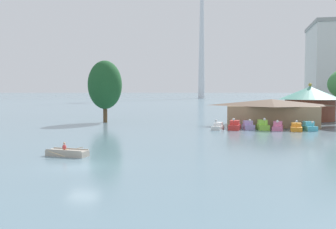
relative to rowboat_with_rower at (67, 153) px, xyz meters
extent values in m
plane|color=slate|center=(3.33, -3.84, -0.29)|extent=(2000.00, 2000.00, 0.00)
cube|color=#ADA393|center=(0.01, 0.00, -0.03)|extent=(3.99, 1.74, 0.53)
cube|color=#ADA393|center=(0.08, 0.58, 0.29)|extent=(3.65, 0.56, 0.10)
cube|color=#ADA393|center=(-0.06, -0.58, 0.29)|extent=(3.65, 0.56, 0.10)
cube|color=#997F5B|center=(-0.28, 0.04, 0.26)|extent=(0.37, 1.10, 0.04)
ellipsoid|color=#BF3F3F|center=(-0.28, 0.04, 0.51)|extent=(0.37, 0.48, 0.46)
sphere|color=tan|center=(-0.28, 0.04, 0.85)|extent=(0.22, 0.22, 0.22)
cylinder|color=tan|center=(0.10, 1.47, 0.14)|extent=(1.69, 0.26, 0.45)
cylinder|color=tan|center=(-0.27, -1.45, 0.14)|extent=(1.69, 0.26, 0.45)
cube|color=white|center=(11.74, 25.70, 0.00)|extent=(1.85, 2.74, 0.58)
cube|color=white|center=(11.80, 26.01, 0.55)|extent=(1.37, 1.35, 0.53)
cylinder|color=white|center=(11.53, 24.72, 0.64)|extent=(0.14, 0.14, 0.70)
sphere|color=white|center=(11.53, 24.72, 1.15)|extent=(0.33, 0.33, 0.33)
cube|color=red|center=(14.25, 25.83, 0.10)|extent=(1.87, 2.51, 0.78)
cube|color=#E8423C|center=(14.28, 26.12, 0.81)|extent=(1.47, 1.21, 0.64)
cylinder|color=red|center=(14.13, 24.90, 0.85)|extent=(0.14, 0.14, 0.73)
sphere|color=white|center=(14.13, 24.90, 1.39)|extent=(0.34, 0.34, 0.34)
cube|color=#B299D8|center=(16.29, 27.44, 0.06)|extent=(2.03, 2.84, 0.70)
cube|color=#C8ADF0|center=(16.23, 27.76, 0.71)|extent=(1.52, 1.40, 0.60)
cylinder|color=#B299D8|center=(16.50, 26.43, 0.69)|extent=(0.14, 0.14, 0.56)
sphere|color=white|center=(16.50, 26.43, 1.15)|extent=(0.35, 0.35, 0.35)
cube|color=#8CCC3F|center=(18.43, 26.83, 0.10)|extent=(1.99, 2.76, 0.78)
cube|color=#A0E24F|center=(18.37, 27.14, 0.84)|extent=(1.52, 1.35, 0.71)
cylinder|color=#8CCC3F|center=(18.61, 25.84, 0.85)|extent=(0.14, 0.14, 0.72)
sphere|color=white|center=(18.61, 25.84, 1.40)|extent=(0.38, 0.38, 0.38)
cube|color=pink|center=(20.61, 26.89, 0.03)|extent=(1.87, 3.10, 0.64)
cube|color=pink|center=(20.66, 27.25, 0.69)|extent=(1.44, 1.47, 0.67)
cylinder|color=pink|center=(20.46, 25.72, 0.64)|extent=(0.14, 0.14, 0.57)
sphere|color=white|center=(20.46, 25.72, 1.11)|extent=(0.38, 0.38, 0.38)
cube|color=orange|center=(23.16, 26.07, 0.03)|extent=(1.86, 2.94, 0.64)
cube|color=gold|center=(23.19, 26.42, 0.62)|extent=(1.47, 1.39, 0.54)
cylinder|color=orange|center=(23.05, 24.96, 0.71)|extent=(0.14, 0.14, 0.72)
sphere|color=white|center=(23.05, 24.96, 1.23)|extent=(0.31, 0.31, 0.31)
cube|color=#4CB7CC|center=(25.13, 27.04, 0.06)|extent=(2.19, 2.67, 0.70)
cube|color=#5DCDE2|center=(25.05, 27.31, 0.75)|extent=(1.60, 1.39, 0.67)
cylinder|color=#4CB7CC|center=(25.40, 26.16, 0.65)|extent=(0.14, 0.14, 0.47)
sphere|color=white|center=(25.40, 26.16, 1.04)|extent=(0.33, 0.33, 0.33)
cube|color=#9E7F5B|center=(20.10, 33.27, 1.41)|extent=(14.24, 7.96, 3.41)
pyramid|color=brown|center=(20.10, 33.27, 3.66)|extent=(15.38, 9.15, 1.09)
cylinder|color=brown|center=(28.32, 46.92, 1.81)|extent=(9.45, 9.45, 4.20)
cone|color=teal|center=(28.32, 46.92, 5.18)|extent=(11.90, 11.90, 2.53)
sphere|color=#B7993D|center=(28.32, 46.92, 6.79)|extent=(0.70, 0.70, 0.70)
cylinder|color=brown|center=(-9.77, 34.41, 0.96)|extent=(0.77, 0.77, 2.51)
ellipsoid|color=#1E5128|center=(-9.77, 34.41, 6.70)|extent=(6.30, 6.30, 8.97)
camera|label=1|loc=(15.74, -30.74, 5.63)|focal=39.66mm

